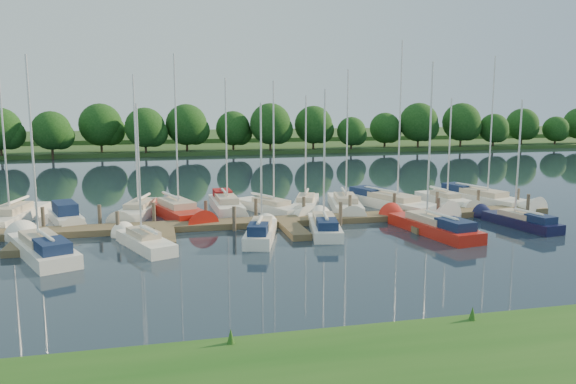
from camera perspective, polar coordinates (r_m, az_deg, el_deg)
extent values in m
plane|color=#192532|center=(30.82, 2.93, -6.33)|extent=(260.00, 260.00, 0.00)
cube|color=#4F412C|center=(38.30, -0.39, -2.97)|extent=(40.00, 2.00, 0.40)
cube|color=#4F412C|center=(35.31, -25.51, -4.89)|extent=(1.20, 4.00, 0.40)
cube|color=#4F412C|center=(34.47, -12.38, -4.54)|extent=(1.20, 4.00, 0.40)
cube|color=#4F412C|center=(35.45, 0.69, -3.95)|extent=(1.20, 4.00, 0.40)
cube|color=#4F412C|center=(38.13, 12.45, -3.24)|extent=(1.20, 4.00, 0.40)
cube|color=#4F412C|center=(42.18, 22.31, -2.54)|extent=(1.20, 4.00, 0.40)
cylinder|color=#473D33|center=(39.25, -23.60, -2.84)|extent=(0.24, 0.24, 2.00)
cylinder|color=#473D33|center=(38.77, -18.57, -2.70)|extent=(0.24, 0.24, 2.00)
cylinder|color=#473D33|center=(38.58, -13.45, -2.53)|extent=(0.24, 0.24, 2.00)
cylinder|color=#473D33|center=(38.71, -8.33, -2.34)|extent=(0.24, 0.24, 2.00)
cylinder|color=#473D33|center=(39.14, -3.29, -2.13)|extent=(0.24, 0.24, 2.00)
cylinder|color=#473D33|center=(39.87, 1.61, -1.91)|extent=(0.24, 0.24, 2.00)
cylinder|color=#473D33|center=(40.87, 6.30, -1.69)|extent=(0.24, 0.24, 2.00)
cylinder|color=#473D33|center=(42.14, 10.73, -1.47)|extent=(0.24, 0.24, 2.00)
cylinder|color=#473D33|center=(43.65, 14.88, -1.26)|extent=(0.24, 0.24, 2.00)
cylinder|color=#473D33|center=(45.36, 18.74, -1.06)|extent=(0.24, 0.24, 2.00)
cylinder|color=#473D33|center=(47.27, 22.30, -0.86)|extent=(0.24, 0.24, 2.00)
cylinder|color=#473D33|center=(36.12, -16.90, -3.45)|extent=(0.24, 0.24, 2.00)
cylinder|color=#473D33|center=(36.34, -5.49, -3.02)|extent=(0.24, 0.24, 2.00)
cylinder|color=#473D33|center=(37.95, 5.35, -2.51)|extent=(0.24, 0.24, 2.00)
cylinder|color=#473D33|center=(40.79, 14.99, -1.97)|extent=(0.24, 0.24, 2.00)
cylinder|color=#473D33|center=(44.62, 23.18, -1.47)|extent=(0.24, 0.24, 2.00)
cube|color=#243D17|center=(104.17, -8.64, 4.57)|extent=(180.00, 30.00, 0.60)
cube|color=#345626|center=(129.02, -9.55, 5.56)|extent=(220.00, 40.00, 1.40)
cylinder|color=#38281C|center=(94.55, -25.83, 3.78)|extent=(0.36, 0.36, 2.06)
sphere|color=#10370F|center=(94.39, -25.93, 5.30)|extent=(4.81, 4.81, 4.81)
sphere|color=#10370F|center=(94.41, -25.27, 4.93)|extent=(3.43, 3.43, 3.43)
cylinder|color=#38281C|center=(92.77, -23.10, 4.07)|extent=(0.36, 0.36, 2.69)
sphere|color=#10370F|center=(92.59, -23.23, 6.09)|extent=(6.27, 6.27, 6.27)
sphere|color=#10370F|center=(92.60, -22.35, 5.59)|extent=(4.48, 4.48, 4.48)
cylinder|color=#38281C|center=(89.85, -19.25, 4.03)|extent=(0.36, 0.36, 2.31)
sphere|color=#10370F|center=(89.67, -19.35, 5.82)|extent=(5.38, 5.38, 5.38)
sphere|color=#10370F|center=(89.79, -18.57, 5.37)|extent=(3.84, 3.84, 3.84)
cylinder|color=#38281C|center=(91.71, -14.90, 4.36)|extent=(0.36, 0.36, 2.44)
sphere|color=#10370F|center=(91.53, -14.98, 6.22)|extent=(5.70, 5.70, 5.70)
sphere|color=#10370F|center=(91.74, -14.19, 5.75)|extent=(4.07, 4.07, 4.07)
cylinder|color=#38281C|center=(90.94, -10.82, 4.46)|extent=(0.36, 0.36, 2.43)
sphere|color=#10370F|center=(90.76, -10.87, 6.33)|extent=(5.66, 5.66, 5.66)
sphere|color=#10370F|center=(91.06, -10.09, 5.85)|extent=(4.04, 4.04, 4.04)
cylinder|color=#38281C|center=(93.43, -5.42, 4.71)|extent=(0.36, 0.36, 2.46)
sphere|color=#10370F|center=(93.25, -5.45, 6.55)|extent=(5.75, 5.75, 5.75)
sphere|color=#10370F|center=(93.66, -4.71, 6.07)|extent=(4.11, 4.11, 4.11)
cylinder|color=#38281C|center=(93.28, -2.35, 4.70)|extent=(0.36, 0.36, 2.36)
sphere|color=#10370F|center=(93.10, -2.36, 6.47)|extent=(5.50, 5.50, 5.50)
sphere|color=#10370F|center=(93.57, -1.67, 6.00)|extent=(3.93, 3.93, 3.93)
cylinder|color=#38281C|center=(95.79, 2.08, 4.91)|extent=(0.36, 0.36, 2.67)
sphere|color=#10370F|center=(95.61, 2.09, 6.86)|extent=(6.24, 6.24, 6.24)
sphere|color=#10370F|center=(96.20, 2.83, 6.34)|extent=(4.46, 4.46, 4.46)
cylinder|color=#38281C|center=(96.25, 6.40, 4.77)|extent=(0.36, 0.36, 2.32)
sphere|color=#10370F|center=(96.08, 6.43, 6.46)|extent=(5.41, 5.41, 5.41)
sphere|color=#10370F|center=(96.70, 7.03, 6.00)|extent=(3.86, 3.86, 3.86)
cylinder|color=#38281C|center=(99.93, 8.88, 4.97)|extent=(0.36, 0.36, 2.66)
sphere|color=#10370F|center=(99.76, 8.93, 6.83)|extent=(6.20, 6.20, 6.20)
sphere|color=#10370F|center=(100.48, 9.58, 6.32)|extent=(4.43, 4.43, 4.43)
cylinder|color=#38281C|center=(102.34, 12.88, 4.90)|extent=(0.36, 0.36, 2.49)
sphere|color=#10370F|center=(102.18, 12.93, 6.60)|extent=(5.81, 5.81, 5.81)
sphere|color=#10370F|center=(102.94, 13.50, 6.13)|extent=(4.15, 4.15, 4.15)
cylinder|color=#38281C|center=(102.59, 16.53, 4.81)|extent=(0.36, 0.36, 2.67)
sphere|color=#10370F|center=(102.43, 16.62, 6.63)|extent=(6.22, 6.22, 6.22)
sphere|color=#10370F|center=(103.30, 17.18, 6.13)|extent=(4.45, 4.45, 4.45)
cylinder|color=#38281C|center=(107.76, 20.11, 4.70)|extent=(0.36, 0.36, 2.22)
sphere|color=#10370F|center=(107.61, 20.19, 6.14)|extent=(5.18, 5.18, 5.18)
sphere|color=#10370F|center=(108.43, 20.60, 5.74)|extent=(3.70, 3.70, 3.70)
cylinder|color=#38281C|center=(113.04, 21.79, 4.92)|extent=(0.36, 0.36, 2.75)
sphere|color=#10370F|center=(112.89, 21.89, 6.62)|extent=(6.42, 6.42, 6.42)
sphere|color=#10370F|center=(113.88, 22.37, 6.14)|extent=(4.58, 4.58, 4.58)
cylinder|color=#38281C|center=(116.88, 24.44, 4.81)|extent=(0.36, 0.36, 2.50)
sphere|color=#10370F|center=(116.74, 24.53, 6.30)|extent=(5.83, 5.83, 5.83)
sphere|color=#10370F|center=(117.69, 24.93, 5.88)|extent=(4.16, 4.16, 4.16)
cube|color=white|center=(43.35, -25.96, -2.55)|extent=(3.56, 7.75, 1.25)
cube|color=tan|center=(42.87, -26.24, -1.58)|extent=(2.22, 3.61, 0.57)
cylinder|color=silver|center=(41.99, -26.91, 4.89)|extent=(0.12, 0.12, 10.10)
cylinder|color=silver|center=(43.80, -25.68, -0.72)|extent=(0.78, 3.32, 0.10)
cylinder|color=white|center=(43.80, -25.68, -0.72)|extent=(0.80, 2.97, 0.20)
cube|color=white|center=(41.69, -21.64, -2.70)|extent=(3.07, 5.26, 1.02)
cone|color=white|center=(39.27, -21.05, -3.36)|extent=(1.24, 1.68, 0.82)
cube|color=#132143|center=(41.54, -21.70, -1.59)|extent=(2.08, 3.02, 0.92)
cube|color=white|center=(43.14, -14.65, -1.98)|extent=(3.82, 7.32, 1.04)
cone|color=white|center=(39.86, -16.14, -2.93)|extent=(1.62, 2.64, 0.99)
cube|color=tan|center=(42.70, -14.82, -1.21)|extent=(2.29, 3.45, 0.47)
cylinder|color=silver|center=(41.82, -15.22, 4.94)|extent=(0.12, 0.12, 9.51)
cylinder|color=silver|center=(43.63, -14.43, -0.48)|extent=(0.96, 3.08, 0.10)
cylinder|color=white|center=(43.63, -14.43, -0.48)|extent=(0.96, 2.77, 0.20)
cube|color=#B71B10|center=(41.95, -11.42, -2.17)|extent=(4.62, 8.26, 1.23)
cone|color=#B71B10|center=(38.30, -9.36, -3.17)|extent=(1.93, 3.00, 1.12)
cube|color=tan|center=(41.43, -11.27, -1.17)|extent=(2.71, 3.93, 0.56)
cylinder|color=silver|center=(40.48, -11.29, 6.02)|extent=(0.12, 0.12, 10.75)
cylinder|color=silver|center=(42.47, -11.85, -0.33)|extent=(1.22, 3.43, 0.10)
cylinder|color=white|center=(42.47, -11.85, -0.33)|extent=(1.19, 3.09, 0.20)
cube|color=white|center=(43.48, -6.31, -1.65)|extent=(2.08, 6.89, 1.17)
cone|color=white|center=(40.16, -5.60, -2.53)|extent=(1.02, 2.42, 0.96)
cube|color=tan|center=(43.02, -6.26, -0.74)|extent=(1.51, 3.12, 0.53)
cube|color=maroon|center=(45.21, -6.68, -0.14)|extent=(1.39, 2.09, 0.59)
cylinder|color=silver|center=(42.16, -6.29, 5.17)|extent=(0.12, 0.12, 9.25)
cylinder|color=silver|center=(43.95, -6.46, 0.02)|extent=(0.17, 3.08, 0.10)
cylinder|color=white|center=(43.95, -6.46, 0.02)|extent=(0.27, 2.74, 0.20)
cube|color=white|center=(42.84, -2.01, -1.76)|extent=(4.74, 6.88, 1.01)
cone|color=white|center=(40.28, 0.96, -2.45)|extent=(1.91, 2.54, 0.95)
cube|color=tan|center=(42.47, -1.73, -0.99)|extent=(2.64, 3.35, 0.46)
cylinder|color=silver|center=(41.66, -1.47, 4.95)|extent=(0.12, 0.12, 9.12)
cylinder|color=silver|center=(43.19, -2.57, -0.34)|extent=(1.46, 2.76, 0.10)
cylinder|color=white|center=(43.19, -2.57, -0.34)|extent=(1.40, 2.50, 0.20)
cube|color=white|center=(44.35, 1.85, -1.39)|extent=(3.58, 6.19, 1.04)
cone|color=white|center=(41.42, 1.52, -2.13)|extent=(1.49, 2.25, 0.84)
cube|color=tan|center=(43.94, 1.82, -0.62)|extent=(2.08, 2.95, 0.47)
cylinder|color=silver|center=(43.17, 1.81, 4.41)|extent=(0.12, 0.12, 8.07)
cylinder|color=silver|center=(44.76, 1.91, 0.05)|extent=(0.99, 2.57, 0.10)
cylinder|color=white|center=(44.76, 1.91, 0.05)|extent=(0.99, 2.32, 0.20)
cube|color=white|center=(43.90, 5.79, -1.54)|extent=(3.56, 7.58, 1.16)
cone|color=white|center=(40.34, 6.39, -2.49)|extent=(1.54, 2.72, 1.02)
cube|color=tan|center=(43.42, 5.86, -0.66)|extent=(2.20, 3.54, 0.53)
cylinder|color=silver|center=(42.52, 6.02, 5.62)|extent=(0.12, 0.12, 9.87)
cylinder|color=silver|center=(44.42, 5.70, 0.12)|extent=(0.80, 3.24, 0.10)
cylinder|color=white|center=(44.42, 5.70, 0.12)|extent=(0.82, 2.90, 0.20)
cube|color=white|center=(45.18, 10.23, -1.34)|extent=(5.54, 9.26, 1.13)
cone|color=white|center=(42.16, 14.48, -2.22)|extent=(2.29, 3.38, 1.25)
cube|color=tan|center=(44.74, 10.66, -0.51)|extent=(3.20, 4.44, 0.52)
cube|color=#132143|center=(46.84, 8.12, 0.11)|extent=(2.60, 3.14, 0.57)
cylinder|color=silver|center=(43.85, 11.29, 7.03)|extent=(0.12, 0.12, 12.09)
cylinder|color=silver|center=(45.63, 9.48, 0.23)|extent=(1.53, 3.80, 0.10)
cylinder|color=white|center=(45.63, 9.48, 0.23)|extent=(1.47, 3.42, 0.20)
cube|color=white|center=(47.69, 15.44, -0.98)|extent=(2.30, 5.99, 1.04)
cone|color=white|center=(45.38, 17.56, -1.57)|extent=(1.05, 2.13, 0.82)
cube|color=tan|center=(47.35, 15.67, -0.26)|extent=(1.52, 2.75, 0.47)
cylinder|color=silver|center=(46.68, 16.08, 4.30)|extent=(0.12, 0.12, 7.89)
cylinder|color=silver|center=(48.00, 15.09, 0.34)|extent=(0.40, 2.62, 0.10)
cylinder|color=white|center=(48.00, 15.09, 0.34)|extent=(0.47, 2.34, 0.20)
cube|color=white|center=(49.09, 18.85, -0.86)|extent=(4.55, 8.53, 1.15)
cone|color=white|center=(46.53, 22.63, -1.60)|extent=(1.92, 3.08, 1.15)
cube|color=tan|center=(48.71, 19.25, -0.07)|extent=(2.71, 4.03, 0.52)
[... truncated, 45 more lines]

